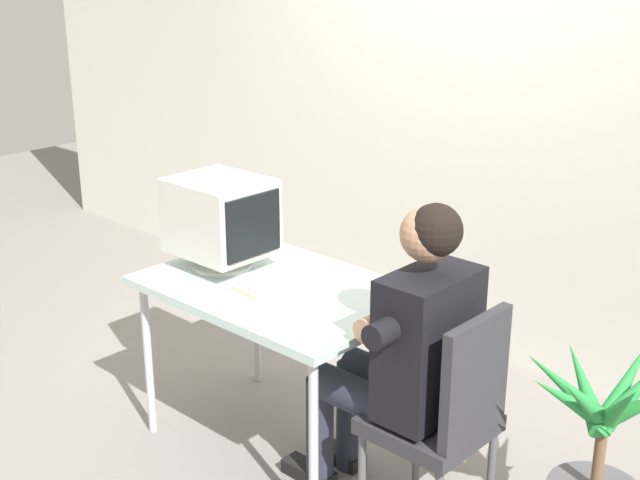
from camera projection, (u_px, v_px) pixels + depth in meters
ground_plane at (282, 443)px, 3.74m from camera, size 12.00×12.00×0.00m
wall_back at (531, 73)px, 4.03m from camera, size 8.00×0.10×3.00m
desk at (279, 298)px, 3.52m from camera, size 1.11×0.76×0.75m
crt_monitor at (221, 218)px, 3.62m from camera, size 0.41×0.34×0.39m
keyboard at (282, 279)px, 3.52m from camera, size 0.18×0.42×0.03m
office_chair at (445, 413)px, 3.01m from camera, size 0.40×0.40×0.90m
person_seated at (402, 350)px, 3.08m from camera, size 0.73×0.58×1.26m
potted_plant at (596, 471)px, 2.98m from camera, size 0.62×0.57×0.82m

